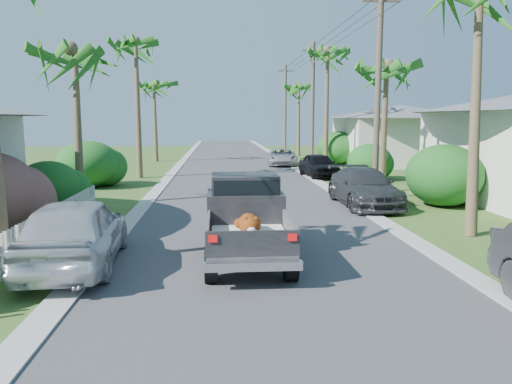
{
  "coord_description": "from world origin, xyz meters",
  "views": [
    {
      "loc": [
        -1.25,
        -8.33,
        3.44
      ],
      "look_at": [
        -0.19,
        5.81,
        1.4
      ],
      "focal_mm": 35.0,
      "sensor_mm": 36.0,
      "label": 1
    }
  ],
  "objects": [
    {
      "name": "ground",
      "position": [
        0.0,
        0.0,
        0.0
      ],
      "size": [
        120.0,
        120.0,
        0.0
      ],
      "primitive_type": "plane",
      "color": "#385821",
      "rests_on": "ground"
    },
    {
      "name": "road",
      "position": [
        0.0,
        25.0,
        0.01
      ],
      "size": [
        8.0,
        100.0,
        0.02
      ],
      "primitive_type": "cube",
      "color": "#38383A",
      "rests_on": "ground"
    },
    {
      "name": "curb_left",
      "position": [
        -4.3,
        25.0,
        0.03
      ],
      "size": [
        0.6,
        100.0,
        0.06
      ],
      "primitive_type": "cube",
      "color": "#A5A39E",
      "rests_on": "ground"
    },
    {
      "name": "curb_right",
      "position": [
        4.3,
        25.0,
        0.03
      ],
      "size": [
        0.6,
        100.0,
        0.06
      ],
      "primitive_type": "cube",
      "color": "#A5A39E",
      "rests_on": "ground"
    },
    {
      "name": "pickup_truck",
      "position": [
        -0.58,
        4.2,
        1.01
      ],
      "size": [
        1.98,
        5.12,
        2.06
      ],
      "color": "black",
      "rests_on": "ground"
    },
    {
      "name": "parked_car_rm",
      "position": [
        4.59,
        11.22,
        0.75
      ],
      "size": [
        2.15,
        5.17,
        1.49
      ],
      "primitive_type": "imported",
      "rotation": [
        0.0,
        0.0,
        0.01
      ],
      "color": "#2F3134",
      "rests_on": "ground"
    },
    {
      "name": "parked_car_rf",
      "position": [
        4.82,
        21.5,
        0.72
      ],
      "size": [
        2.14,
        4.39,
        1.44
      ],
      "primitive_type": "imported",
      "rotation": [
        0.0,
        0.0,
        0.11
      ],
      "color": "black",
      "rests_on": "ground"
    },
    {
      "name": "parked_car_rd",
      "position": [
        3.6,
        29.54,
        0.65
      ],
      "size": [
        2.5,
        4.81,
        1.29
      ],
      "primitive_type": "imported",
      "rotation": [
        0.0,
        0.0,
        -0.08
      ],
      "color": "#ACAEB3",
      "rests_on": "ground"
    },
    {
      "name": "parked_car_ln",
      "position": [
        -4.63,
        3.37,
        0.84
      ],
      "size": [
        2.33,
        5.08,
        1.69
      ],
      "primitive_type": "imported",
      "rotation": [
        0.0,
        0.0,
        3.21
      ],
      "color": "silver",
      "rests_on": "ground"
    },
    {
      "name": "palm_l_b",
      "position": [
        -6.8,
        12.0,
        6.15
      ],
      "size": [
        4.4,
        4.4,
        7.4
      ],
      "color": "brown",
      "rests_on": "ground"
    },
    {
      "name": "palm_l_c",
      "position": [
        -6.0,
        22.0,
        7.91
      ],
      "size": [
        4.4,
        4.4,
        9.2
      ],
      "color": "brown",
      "rests_on": "ground"
    },
    {
      "name": "palm_l_d",
      "position": [
        -6.5,
        34.0,
        6.44
      ],
      "size": [
        4.4,
        4.4,
        7.7
      ],
      "color": "brown",
      "rests_on": "ground"
    },
    {
      "name": "palm_r_b",
      "position": [
        6.6,
        15.0,
        5.95
      ],
      "size": [
        4.4,
        4.4,
        7.2
      ],
      "color": "brown",
      "rests_on": "ground"
    },
    {
      "name": "palm_r_c",
      "position": [
        6.2,
        26.0,
        8.11
      ],
      "size": [
        4.4,
        4.4,
        9.4
      ],
      "color": "brown",
      "rests_on": "ground"
    },
    {
      "name": "palm_r_d",
      "position": [
        6.5,
        40.0,
        6.74
      ],
      "size": [
        4.4,
        4.4,
        8.0
      ],
      "color": "brown",
      "rests_on": "ground"
    },
    {
      "name": "shrub_l_c",
      "position": [
        -7.4,
        10.0,
        1.0
      ],
      "size": [
        2.4,
        2.64,
        2.0
      ],
      "primitive_type": "ellipsoid",
      "color": "#164E1F",
      "rests_on": "ground"
    },
    {
      "name": "shrub_l_d",
      "position": [
        -8.0,
        18.0,
        1.2
      ],
      "size": [
        3.2,
        3.52,
        2.4
      ],
      "primitive_type": "ellipsoid",
      "color": "#164E1F",
      "rests_on": "ground"
    },
    {
      "name": "shrub_r_b",
      "position": [
        7.8,
        11.0,
        1.25
      ],
      "size": [
        3.0,
        3.3,
        2.5
      ],
      "primitive_type": "ellipsoid",
      "color": "#164E1F",
      "rests_on": "ground"
    },
    {
      "name": "shrub_r_c",
      "position": [
        7.5,
        20.0,
        1.05
      ],
      "size": [
        2.6,
        2.86,
        2.1
      ],
      "primitive_type": "ellipsoid",
      "color": "#164E1F",
      "rests_on": "ground"
    },
    {
      "name": "shrub_r_d",
      "position": [
        8.0,
        30.0,
        1.3
      ],
      "size": [
        3.2,
        3.52,
        2.6
      ],
      "primitive_type": "ellipsoid",
      "color": "#164E1F",
      "rests_on": "ground"
    },
    {
      "name": "picket_fence",
      "position": [
        -6.0,
        5.5,
        0.5
      ],
      "size": [
        0.1,
        11.0,
        1.0
      ],
      "primitive_type": "cube",
      "color": "white",
      "rests_on": "ground"
    },
    {
      "name": "house_right_far",
      "position": [
        13.0,
        30.0,
        2.12
      ],
      "size": [
        9.0,
        8.0,
        4.6
      ],
      "color": "silver",
      "rests_on": "ground"
    },
    {
      "name": "utility_pole_b",
      "position": [
        5.6,
        13.0,
        4.6
      ],
      "size": [
        1.6,
        0.26,
        9.0
      ],
      "color": "brown",
      "rests_on": "ground"
    },
    {
      "name": "utility_pole_c",
      "position": [
        5.6,
        28.0,
        4.6
      ],
      "size": [
        1.6,
        0.26,
        9.0
      ],
      "color": "brown",
      "rests_on": "ground"
    },
    {
      "name": "utility_pole_d",
      "position": [
        5.6,
        43.0,
        4.6
      ],
      "size": [
        1.6,
        0.26,
        9.0
      ],
      "color": "brown",
      "rests_on": "ground"
    }
  ]
}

